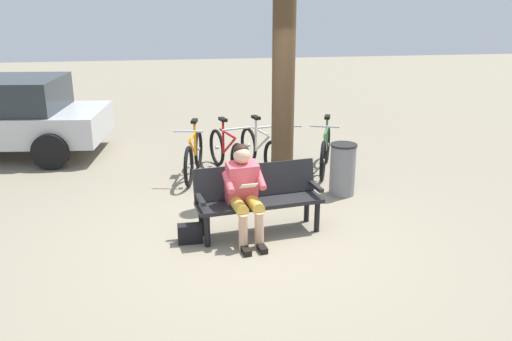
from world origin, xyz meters
TOP-DOWN VIEW (x-y plane):
  - ground_plane at (0.00, 0.00)m, footprint 40.00×40.00m
  - bench at (-0.11, -0.17)m, footprint 1.65×0.71m
  - person_reading at (0.09, 0.03)m, footprint 0.53×0.81m
  - handbag at (0.77, 0.05)m, footprint 0.30×0.15m
  - tree_trunk at (-0.70, -1.48)m, footprint 0.33×0.33m
  - litter_bin at (-1.60, -1.29)m, footprint 0.40×0.40m
  - bicycle_silver at (-1.66, -2.47)m, footprint 0.69×1.60m
  - bicycle_orange at (-1.03, -2.61)m, footprint 0.58×1.64m
  - bicycle_purple at (-0.55, -2.62)m, footprint 0.59×1.64m
  - bicycle_green at (0.03, -2.55)m, footprint 0.60×1.63m
  - bicycle_red at (0.60, -2.50)m, footprint 0.52×1.66m

SIDE VIEW (x-z plane):
  - ground_plane at x=0.00m, z-range 0.00..0.00m
  - handbag at x=0.77m, z-range 0.00..0.24m
  - bicycle_silver at x=-1.66m, z-range -0.11..0.83m
  - bicycle_orange at x=-1.03m, z-range -0.11..0.83m
  - bicycle_purple at x=-0.55m, z-range -0.11..0.83m
  - bicycle_green at x=0.03m, z-range -0.11..0.83m
  - bicycle_red at x=0.60m, z-range -0.11..0.83m
  - litter_bin at x=-1.60m, z-range 0.00..0.80m
  - bench at x=-0.11m, z-range 0.07..0.94m
  - person_reading at x=0.09m, z-range 0.06..1.27m
  - tree_trunk at x=-0.70m, z-range 0.00..3.34m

